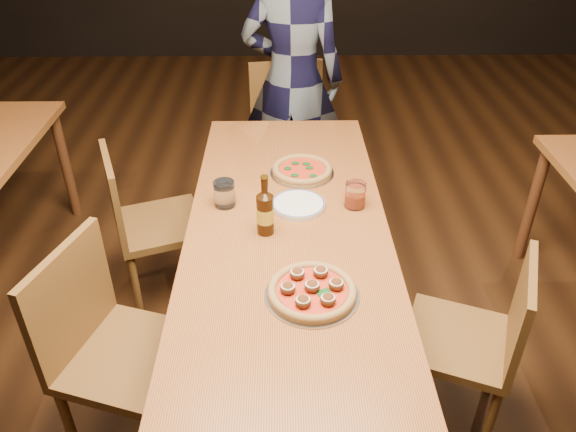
{
  "coord_description": "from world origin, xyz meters",
  "views": [
    {
      "loc": [
        -0.03,
        -1.85,
        2.02
      ],
      "look_at": [
        0.0,
        -0.05,
        0.82
      ],
      "focal_mm": 35.0,
      "sensor_mm": 36.0,
      "label": 1
    }
  ],
  "objects_px": {
    "table_main": "(288,238)",
    "pizza_meatball": "(312,291)",
    "chair_main_sw": "(160,223)",
    "chair_main_nw": "(131,356)",
    "beer_bottle": "(265,213)",
    "amber_glass": "(355,195)",
    "diner": "(293,81)",
    "chair_end": "(292,143)",
    "pizza_margherita": "(302,170)",
    "plate_stack": "(298,205)",
    "chair_main_e": "(459,339)",
    "water_glass": "(224,194)"
  },
  "relations": [
    {
      "from": "table_main",
      "to": "pizza_meatball",
      "type": "height_order",
      "value": "pizza_meatball"
    },
    {
      "from": "chair_main_sw",
      "to": "chair_main_nw",
      "type": "bearing_deg",
      "value": 163.15
    },
    {
      "from": "beer_bottle",
      "to": "amber_glass",
      "type": "relative_size",
      "value": 2.26
    },
    {
      "from": "chair_main_nw",
      "to": "beer_bottle",
      "type": "height_order",
      "value": "beer_bottle"
    },
    {
      "from": "table_main",
      "to": "pizza_meatball",
      "type": "bearing_deg",
      "value": -80.15
    },
    {
      "from": "beer_bottle",
      "to": "diner",
      "type": "xyz_separation_m",
      "value": [
        0.14,
        1.43,
        0.0
      ]
    },
    {
      "from": "chair_end",
      "to": "pizza_margherita",
      "type": "xyz_separation_m",
      "value": [
        0.03,
        -0.86,
        0.28
      ]
    },
    {
      "from": "amber_glass",
      "to": "diner",
      "type": "xyz_separation_m",
      "value": [
        -0.23,
        1.24,
        0.04
      ]
    },
    {
      "from": "chair_end",
      "to": "plate_stack",
      "type": "bearing_deg",
      "value": -99.13
    },
    {
      "from": "pizza_margherita",
      "to": "pizza_meatball",
      "type": "bearing_deg",
      "value": -89.79
    },
    {
      "from": "beer_bottle",
      "to": "amber_glass",
      "type": "xyz_separation_m",
      "value": [
        0.37,
        0.18,
        -0.03
      ]
    },
    {
      "from": "amber_glass",
      "to": "diner",
      "type": "height_order",
      "value": "diner"
    },
    {
      "from": "table_main",
      "to": "pizza_meatball",
      "type": "relative_size",
      "value": 6.28
    },
    {
      "from": "chair_main_e",
      "to": "chair_end",
      "type": "bearing_deg",
      "value": -137.01
    },
    {
      "from": "water_glass",
      "to": "amber_glass",
      "type": "xyz_separation_m",
      "value": [
        0.54,
        -0.02,
        -0.0
      ]
    },
    {
      "from": "chair_main_e",
      "to": "water_glass",
      "type": "relative_size",
      "value": 7.66
    },
    {
      "from": "chair_main_sw",
      "to": "pizza_meatball",
      "type": "bearing_deg",
      "value": -162.13
    },
    {
      "from": "chair_main_nw",
      "to": "beer_bottle",
      "type": "relative_size",
      "value": 3.82
    },
    {
      "from": "chair_main_nw",
      "to": "table_main",
      "type": "bearing_deg",
      "value": -35.81
    },
    {
      "from": "chair_main_e",
      "to": "pizza_margherita",
      "type": "distance_m",
      "value": 1.0
    },
    {
      "from": "chair_main_nw",
      "to": "water_glass",
      "type": "distance_m",
      "value": 0.74
    },
    {
      "from": "pizza_meatball",
      "to": "water_glass",
      "type": "bearing_deg",
      "value": 120.35
    },
    {
      "from": "pizza_margherita",
      "to": "beer_bottle",
      "type": "xyz_separation_m",
      "value": [
        -0.16,
        -0.46,
        0.07
      ]
    },
    {
      "from": "pizza_meatball",
      "to": "table_main",
      "type": "bearing_deg",
      "value": 99.85
    },
    {
      "from": "table_main",
      "to": "beer_bottle",
      "type": "height_order",
      "value": "beer_bottle"
    },
    {
      "from": "chair_main_nw",
      "to": "plate_stack",
      "type": "bearing_deg",
      "value": -30.92
    },
    {
      "from": "chair_main_sw",
      "to": "water_glass",
      "type": "relative_size",
      "value": 7.99
    },
    {
      "from": "plate_stack",
      "to": "table_main",
      "type": "bearing_deg",
      "value": -110.43
    },
    {
      "from": "chair_main_nw",
      "to": "plate_stack",
      "type": "relative_size",
      "value": 4.2
    },
    {
      "from": "chair_end",
      "to": "pizza_meatball",
      "type": "xyz_separation_m",
      "value": [
        0.03,
        -1.7,
        0.29
      ]
    },
    {
      "from": "chair_main_sw",
      "to": "water_glass",
      "type": "height_order",
      "value": "chair_main_sw"
    },
    {
      "from": "amber_glass",
      "to": "chair_main_nw",
      "type": "bearing_deg",
      "value": -147.03
    },
    {
      "from": "water_glass",
      "to": "diner",
      "type": "bearing_deg",
      "value": 75.78
    },
    {
      "from": "chair_main_e",
      "to": "water_glass",
      "type": "height_order",
      "value": "water_glass"
    },
    {
      "from": "chair_main_sw",
      "to": "table_main",
      "type": "bearing_deg",
      "value": -146.83
    },
    {
      "from": "chair_main_nw",
      "to": "water_glass",
      "type": "height_order",
      "value": "chair_main_nw"
    },
    {
      "from": "chair_main_nw",
      "to": "chair_main_e",
      "type": "xyz_separation_m",
      "value": [
        1.23,
        0.11,
        -0.04
      ]
    },
    {
      "from": "chair_main_sw",
      "to": "amber_glass",
      "type": "distance_m",
      "value": 1.04
    },
    {
      "from": "table_main",
      "to": "diner",
      "type": "height_order",
      "value": "diner"
    },
    {
      "from": "chair_main_e",
      "to": "amber_glass",
      "type": "relative_size",
      "value": 7.82
    },
    {
      "from": "pizza_margherita",
      "to": "amber_glass",
      "type": "bearing_deg",
      "value": -53.12
    },
    {
      "from": "table_main",
      "to": "water_glass",
      "type": "xyz_separation_m",
      "value": [
        -0.26,
        0.14,
        0.13
      ]
    },
    {
      "from": "water_glass",
      "to": "diner",
      "type": "relative_size",
      "value": 0.07
    },
    {
      "from": "diner",
      "to": "water_glass",
      "type": "bearing_deg",
      "value": 83.82
    },
    {
      "from": "plate_stack",
      "to": "amber_glass",
      "type": "height_order",
      "value": "amber_glass"
    },
    {
      "from": "pizza_meatball",
      "to": "plate_stack",
      "type": "distance_m",
      "value": 0.55
    },
    {
      "from": "pizza_meatball",
      "to": "chair_main_nw",
      "type": "bearing_deg",
      "value": 179.89
    },
    {
      "from": "chair_main_e",
      "to": "beer_bottle",
      "type": "height_order",
      "value": "beer_bottle"
    },
    {
      "from": "table_main",
      "to": "diner",
      "type": "xyz_separation_m",
      "value": [
        0.05,
        1.37,
        0.16
      ]
    },
    {
      "from": "chair_main_nw",
      "to": "pizza_margherita",
      "type": "relative_size",
      "value": 3.18
    }
  ]
}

